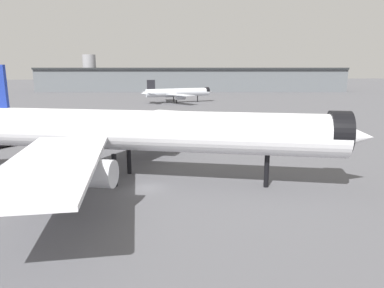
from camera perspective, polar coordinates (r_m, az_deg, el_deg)
ground at (r=46.92m, az=-7.20°, el=-7.16°), size 900.00×900.00×0.00m
airliner_near_gate at (r=48.49m, az=-9.14°, el=2.08°), size 60.31×54.06×16.07m
airliner_far_taxiway at (r=159.46m, az=-2.34°, el=8.43°), size 34.01×30.17×10.42m
terminal_building at (r=241.41m, az=-0.54°, el=10.60°), size 206.03×44.66×24.25m
service_truck_front at (r=79.12m, az=-28.61°, el=0.65°), size 5.20×5.75×3.00m
traffic_cone_near_nose at (r=85.74m, az=-7.83°, el=1.98°), size 0.46×0.46×0.57m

